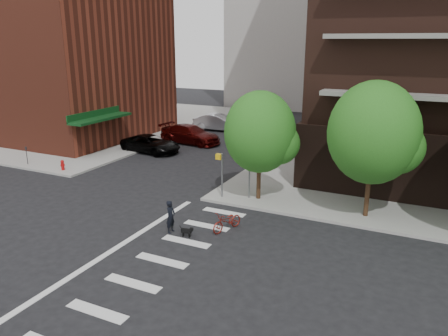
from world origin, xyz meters
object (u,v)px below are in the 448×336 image
fire_hydrant (63,165)px  parked_car_silver (219,122)px  scooter (227,221)px  parked_car_maroon (190,134)px  dog_walker (171,217)px  parked_car_black (151,144)px

fire_hydrant → parked_car_silver: size_ratio=0.14×
parked_car_silver → scooter: (11.38, -21.83, -0.36)m
parked_car_maroon → dog_walker: (8.68, -16.83, -0.03)m
fire_hydrant → dog_walker: dog_walker is taller
scooter → parked_car_silver: bearing=136.6°
dog_walker → parked_car_black: bearing=36.0°
parked_car_silver → dog_walker: size_ratio=3.20×
parked_car_black → dog_walker: dog_walker is taller
parked_car_maroon → parked_car_silver: 6.36m
parked_car_maroon → scooter: (11.05, -15.48, -0.34)m
parked_car_silver → scooter: bearing=-156.5°
parked_car_black → scooter: bearing=-126.4°
dog_walker → scooter: bearing=-62.7°
parked_car_silver → dog_walker: 24.88m
fire_hydrant → parked_car_maroon: (3.61, 11.64, 0.28)m
parked_car_black → parked_car_maroon: (1.31, 4.23, 0.12)m
fire_hydrant → parked_car_black: 7.76m
fire_hydrant → parked_car_maroon: bearing=72.8°
parked_car_silver → fire_hydrant: bearing=165.7°
parked_car_maroon → dog_walker: bearing=-147.1°
fire_hydrant → dog_walker: bearing=-22.9°
parked_car_maroon → fire_hydrant: bearing=168.4°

